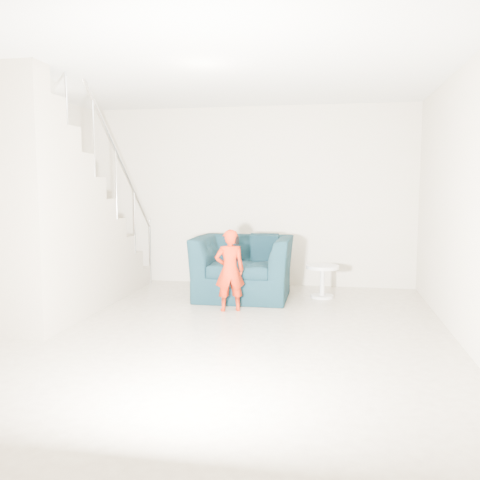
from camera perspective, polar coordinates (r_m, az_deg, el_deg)
name	(u,v)px	position (r m, az deg, el deg)	size (l,w,h in m)	color
floor	(205,334)	(5.31, -3.95, -10.53)	(5.50, 5.50, 0.00)	gray
ceiling	(203,63)	(5.22, -4.18, 19.19)	(5.50, 5.50, 0.00)	silver
back_wall	(248,197)	(7.78, 0.93, 4.90)	(5.00, 5.00, 0.00)	#BFB89B
front_wall	(60,223)	(2.52, -19.60, 1.83)	(5.00, 5.00, 0.00)	#BFB89B
right_wall	(470,204)	(5.09, 24.45, 3.66)	(5.50, 5.50, 0.00)	#BFB89B
armchair	(243,267)	(6.90, 0.38, -3.06)	(1.28, 1.12, 0.83)	black
toddler	(230,270)	(6.15, -1.16, -3.42)	(0.36, 0.24, 1.00)	#9A0409
side_table	(322,276)	(6.99, 9.23, -3.99)	(0.44, 0.44, 0.44)	silver
staircase	(51,234)	(6.39, -20.41, 0.61)	(1.02, 3.03, 3.62)	#ADA089
cushion	(265,247)	(7.12, 2.78, -0.82)	(0.40, 0.11, 0.38)	black
throw	(208,258)	(7.00, -3.66, -2.05)	(0.05, 0.48, 0.54)	black
phone	(237,240)	(6.06, -0.32, -0.04)	(0.02, 0.05, 0.10)	black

